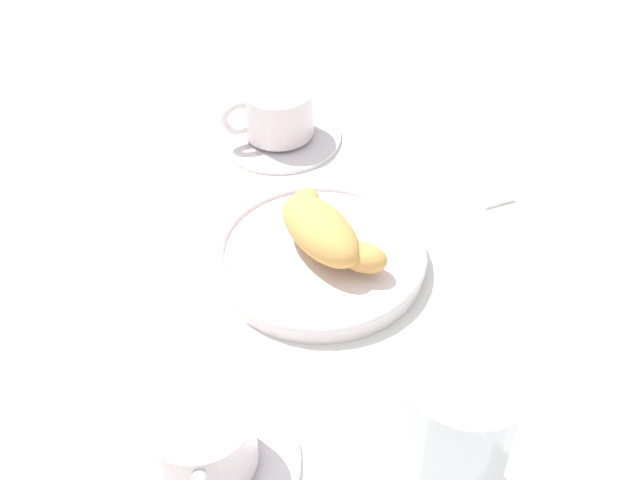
{
  "coord_description": "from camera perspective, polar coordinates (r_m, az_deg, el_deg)",
  "views": [
    {
      "loc": [
        0.36,
        -0.38,
        0.49
      ],
      "look_at": [
        0.03,
        -0.01,
        0.03
      ],
      "focal_mm": 43.41,
      "sensor_mm": 36.0,
      "label": 1
    }
  ],
  "objects": [
    {
      "name": "pastry_plate",
      "position": [
        0.7,
        0.0,
        -1.15
      ],
      "size": [
        0.19,
        0.19,
        0.02
      ],
      "color": "silver",
      "rests_on": "ground_plane"
    },
    {
      "name": "juice_glass_left",
      "position": [
        0.49,
        10.25,
        -13.0
      ],
      "size": [
        0.08,
        0.08,
        0.14
      ],
      "color": "white",
      "rests_on": "ground_plane"
    },
    {
      "name": "sugar_packet",
      "position": [
        0.8,
        12.23,
        3.77
      ],
      "size": [
        0.06,
        0.05,
        0.01
      ],
      "primitive_type": "cube",
      "rotation": [
        0.0,
        0.0,
        -0.46
      ],
      "color": "white",
      "rests_on": "ground_plane"
    },
    {
      "name": "coffee_cup_near",
      "position": [
        0.56,
        -8.64,
        -14.79
      ],
      "size": [
        0.14,
        0.14,
        0.06
      ],
      "color": "silver",
      "rests_on": "ground_plane"
    },
    {
      "name": "croissant_large",
      "position": [
        0.68,
        0.22,
        0.71
      ],
      "size": [
        0.13,
        0.08,
        0.04
      ],
      "color": "#D6994C",
      "rests_on": "pastry_plate"
    },
    {
      "name": "ground_plane",
      "position": [
        0.72,
        -1.26,
        -0.63
      ],
      "size": [
        2.2,
        2.2,
        0.0
      ],
      "primitive_type": "plane",
      "color": "silver"
    },
    {
      "name": "coffee_cup_far",
      "position": [
        0.85,
        -3.15,
        8.95
      ],
      "size": [
        0.14,
        0.14,
        0.06
      ],
      "color": "silver",
      "rests_on": "ground_plane"
    }
  ]
}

